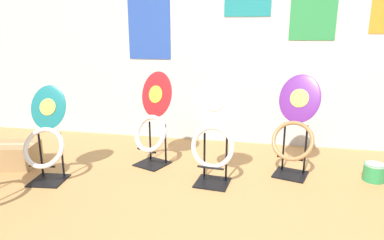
% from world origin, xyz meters
% --- Properties ---
extents(wall_back, '(8.00, 0.07, 2.60)m').
position_xyz_m(wall_back, '(-0.00, 2.40, 1.30)').
color(wall_back, silver).
rests_on(wall_back, ground_plane).
extents(toilet_seat_display_purple_note, '(0.46, 0.47, 0.89)m').
position_xyz_m(toilet_seat_display_purple_note, '(0.41, 1.57, 0.45)').
color(toilet_seat_display_purple_note, black).
rests_on(toilet_seat_display_purple_note, ground_plane).
extents(toilet_seat_display_teal_sax, '(0.38, 0.38, 0.82)m').
position_xyz_m(toilet_seat_display_teal_sax, '(-1.69, 0.99, 0.38)').
color(toilet_seat_display_teal_sax, black).
rests_on(toilet_seat_display_teal_sax, ground_plane).
extents(toilet_seat_display_crimson_swirl, '(0.44, 0.40, 0.90)m').
position_xyz_m(toilet_seat_display_crimson_swirl, '(-0.91, 1.53, 0.43)').
color(toilet_seat_display_crimson_swirl, black).
rests_on(toilet_seat_display_crimson_swirl, ground_plane).
extents(toilet_seat_display_white_plain, '(0.38, 0.31, 0.93)m').
position_xyz_m(toilet_seat_display_white_plain, '(-0.28, 1.20, 0.44)').
color(toilet_seat_display_white_plain, black).
rests_on(toilet_seat_display_white_plain, ground_plane).
extents(paint_can, '(0.18, 0.18, 0.16)m').
position_xyz_m(paint_can, '(1.09, 1.54, 0.08)').
color(paint_can, '#2D8E4C').
rests_on(paint_can, ground_plane).
extents(storage_box, '(0.48, 0.42, 0.22)m').
position_xyz_m(storage_box, '(-2.21, 1.21, 0.11)').
color(storage_box, '#A37F51').
rests_on(storage_box, ground_plane).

